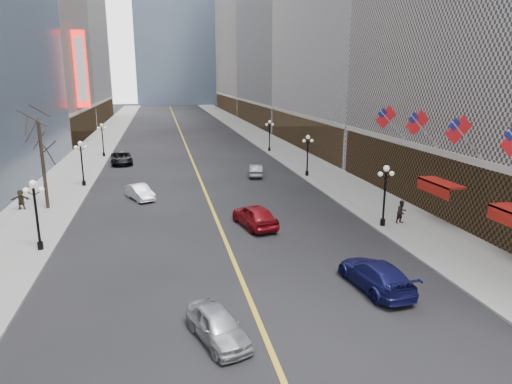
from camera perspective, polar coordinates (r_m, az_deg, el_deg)
name	(u,v)px	position (r m, az deg, el deg)	size (l,w,h in m)	color
sidewalk_east	(277,147)	(72.57, 2.64, 5.65)	(6.00, 230.00, 0.15)	gray
sidewalk_west	(91,153)	(71.04, -19.88, 4.64)	(6.00, 230.00, 0.15)	gray
lane_line	(184,141)	(80.32, -8.95, 6.27)	(0.25, 200.00, 0.02)	gold
bldg_east_c	(307,17)	(111.59, 6.33, 20.97)	(26.60, 40.60, 48.80)	gray
bldg_east_d	(265,10)	(153.66, 1.09, 21.78)	(26.60, 46.60, 62.80)	#A99C8C
streetlamp_east_1	(385,189)	(34.36, 15.83, 0.33)	(1.26, 0.44, 4.52)	black
streetlamp_east_2	(308,151)	(50.66, 6.47, 5.10)	(1.26, 0.44, 4.52)	black
streetlamp_east_3	(270,132)	(67.83, 1.70, 7.47)	(1.26, 0.44, 4.52)	black
streetlamp_west_1	(36,208)	(31.53, -25.83, -1.79)	(1.26, 0.44, 4.52)	black
streetlamp_west_2	(82,159)	(48.79, -20.97, 3.91)	(1.26, 0.44, 4.52)	black
streetlamp_west_3	(102,136)	(66.44, -18.65, 6.60)	(1.26, 0.44, 4.52)	black
flag_3	(461,132)	(32.95, 24.22, 6.81)	(2.87, 0.12, 2.87)	#B2B2B7
flag_4	(419,125)	(37.09, 19.73, 7.91)	(2.87, 0.12, 2.87)	#B2B2B7
flag_5	(388,119)	(41.42, 16.13, 8.75)	(2.87, 0.12, 2.87)	#B2B2B7
awning_c	(439,184)	(36.49, 21.86, 0.92)	(1.40, 4.00, 0.93)	maroon
theatre_marquee	(81,69)	(80.40, -21.02, 14.11)	(2.00, 0.55, 12.00)	red
tree_west_far	(40,135)	(40.89, -25.42, 6.40)	(3.60, 3.60, 7.92)	#2D231C
car_nb_near	(218,325)	(19.99, -4.80, -16.28)	(1.62, 4.04, 1.38)	#AEB2B6
car_nb_mid	(140,192)	(42.66, -14.31, -0.02)	(1.42, 4.07, 1.34)	white
car_nb_far	(122,158)	(60.80, -16.46, 4.08)	(2.52, 5.47, 1.52)	black
car_sb_near	(375,275)	(25.02, 14.71, -9.98)	(2.14, 5.27, 1.53)	#161753
car_sb_mid	(255,216)	(33.75, -0.17, -2.97)	(2.02, 5.03, 1.71)	maroon
car_sb_far	(256,170)	(51.04, 0.00, 2.72)	(1.43, 4.09, 1.35)	#52585B
ped_east_walk	(402,212)	(35.78, 17.75, -2.38)	(0.85, 0.47, 1.76)	black
ped_west_far	(21,200)	(42.37, -27.32, -0.86)	(1.53, 0.44, 1.65)	#2D2419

